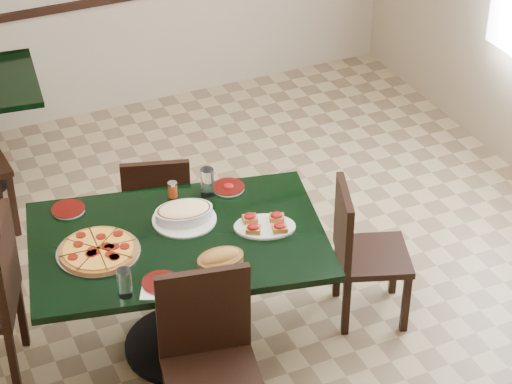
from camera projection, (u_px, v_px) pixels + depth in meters
name	position (u px, v px, depth m)	size (l,w,h in m)	color
floor	(230.00, 329.00, 5.66)	(5.50, 5.50, 0.00)	#8E7A52
main_table	(179.00, 266.00, 5.22)	(1.69, 1.27, 0.75)	black
chair_far	(157.00, 208.00, 5.85)	(0.49, 0.49, 0.84)	black
chair_near	(209.00, 356.00, 4.70)	(0.53, 0.53, 0.96)	black
chair_right	(360.00, 247.00, 5.51)	(0.51, 0.51, 0.85)	black
pepperoni_pizza	(98.00, 250.00, 5.00)	(0.43, 0.43, 0.04)	#B2B3BA
lasagna_casserole	(184.00, 213.00, 5.22)	(0.34, 0.34, 0.09)	silver
bread_basket	(220.00, 260.00, 4.90)	(0.25, 0.18, 0.10)	brown
bruschetta_platter	(265.00, 224.00, 5.18)	(0.38, 0.33, 0.05)	silver
side_plate_near	(161.00, 283.00, 4.80)	(0.19, 0.19, 0.02)	silver
side_plate_far_r	(228.00, 187.00, 5.49)	(0.18, 0.18, 0.03)	silver
side_plate_far_l	(68.00, 209.00, 5.32)	(0.18, 0.18, 0.02)	silver
napkin_setting	(159.00, 289.00, 4.78)	(0.22, 0.22, 0.01)	white
water_glass_a	(207.00, 182.00, 5.41)	(0.07, 0.07, 0.16)	white
water_glass_b	(125.00, 283.00, 4.70)	(0.07, 0.07, 0.15)	white
pepper_shaker	(173.00, 189.00, 5.41)	(0.05, 0.05, 0.09)	#B43713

